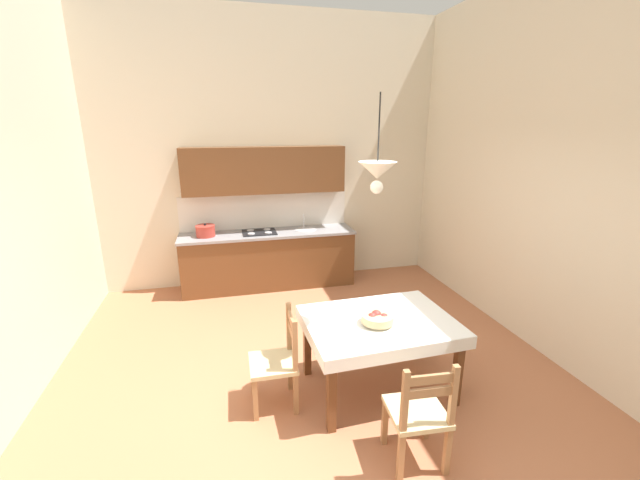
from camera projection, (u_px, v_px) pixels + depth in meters
ground_plane at (323, 406)px, 3.76m from camera, size 5.88×7.09×0.10m
wall_back at (272, 153)px, 6.24m from camera, size 5.88×0.12×4.17m
wall_right at (597, 172)px, 3.78m from camera, size 0.12×7.09×4.17m
kitchen_cabinetry at (267, 234)px, 6.24m from camera, size 2.71×0.63×2.20m
dining_table at (379, 331)px, 3.76m from camera, size 1.43×1.08×0.75m
dining_chair_camera_side at (419, 414)px, 2.95m from camera, size 0.45×0.45×0.93m
dining_chair_tv_side at (277, 362)px, 3.61m from camera, size 0.43×0.43×0.93m
fruit_bowl at (377, 318)px, 3.63m from camera, size 0.30×0.30×0.12m
pendant_lamp at (377, 171)px, 3.27m from camera, size 0.32×0.32×0.80m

